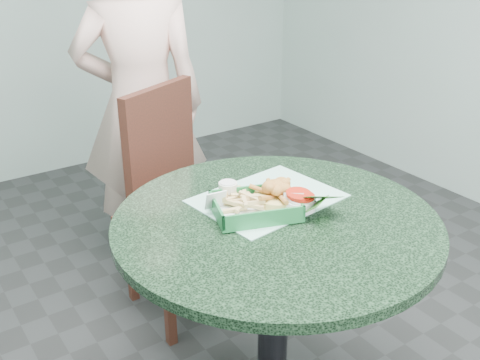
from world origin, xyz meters
TOP-DOWN VIEW (x-y plane):
  - cafe_table at (0.00, 0.00)m, footprint 0.91×0.91m
  - dining_chair at (0.09, 0.79)m, footprint 0.41×0.41m
  - diner_person at (0.12, 1.13)m, footprint 0.69×0.58m
  - placemat at (0.05, 0.11)m, footprint 0.44×0.35m
  - food_basket at (-0.04, 0.05)m, footprint 0.23×0.17m
  - crab_sandwich at (0.04, 0.08)m, footprint 0.13×0.13m
  - fries_pile at (-0.07, 0.08)m, footprint 0.15×0.16m
  - sauce_ramekin at (-0.09, 0.14)m, footprint 0.05×0.05m
  - garnish_cup at (0.09, 0.01)m, footprint 0.13×0.12m

SIDE VIEW (x-z plane):
  - dining_chair at x=0.09m, z-range 0.07..1.00m
  - cafe_table at x=0.00m, z-range 0.21..0.96m
  - placemat at x=0.05m, z-range 0.75..0.75m
  - food_basket at x=-0.04m, z-range 0.74..0.79m
  - fries_pile at x=-0.07m, z-range 0.77..0.81m
  - garnish_cup at x=0.09m, z-range 0.77..0.82m
  - sauce_ramekin at x=-0.09m, z-range 0.78..0.81m
  - crab_sandwich at x=0.04m, z-range 0.76..0.84m
  - diner_person at x=0.12m, z-range 0.00..1.60m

